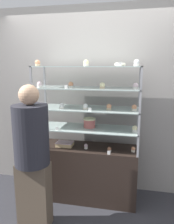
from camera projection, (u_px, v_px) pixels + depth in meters
The scene contains 34 objects.
ground_plane at pixel (87, 197), 3.05m from camera, with size 20.00×20.00×0.00m, color #2D2D33.
back_wall at pixel (92, 101), 3.14m from camera, with size 8.00×0.05×2.60m.
display_base at pixel (87, 172), 2.98m from camera, with size 1.33×0.45×0.74m.
display_riser_lower at pixel (87, 129), 2.85m from camera, with size 1.33×0.45×0.26m.
display_riser_middle at pixel (87, 109), 2.80m from camera, with size 1.33×0.45×0.26m.
display_riser_upper at pixel (87, 89), 2.74m from camera, with size 1.33×0.45×0.26m.
display_riser_top at pixel (87, 67), 2.69m from camera, with size 1.33×0.45×0.26m.
layer_cake_centerpiece at pixel (89, 123), 2.85m from camera, with size 0.16×0.16×0.12m.
sheet_cake_frosted at pixel (65, 144), 2.93m from camera, with size 0.22×0.16×0.06m.
cupcake_0 at pixel (40, 144), 2.93m from camera, with size 0.05×0.05×0.07m.
cupcake_1 at pixel (86, 146), 2.83m from camera, with size 0.05×0.05×0.07m.
cupcake_2 at pixel (109, 150), 2.72m from camera, with size 0.05×0.05×0.07m.
cupcake_3 at pixel (133, 149), 2.72m from camera, with size 0.05×0.05×0.07m.
price_tag_0 at pixel (109, 153), 2.64m from camera, with size 0.04×0.00×0.04m.
cupcake_4 at pixel (41, 124), 2.87m from camera, with size 0.06×0.06×0.08m.
cupcake_5 at pixel (135, 129), 2.67m from camera, with size 0.06×0.06×0.08m.
price_tag_1 at pixel (57, 129), 2.72m from camera, with size 0.04×0.00×0.04m.
cupcake_6 at pixel (40, 105), 2.80m from camera, with size 0.06×0.06×0.07m.
cupcake_7 at pixel (62, 106), 2.74m from camera, with size 0.06×0.06×0.07m.
cupcake_8 at pixel (86, 107), 2.69m from camera, with size 0.06×0.06×0.07m.
cupcake_9 at pixel (109, 107), 2.68m from camera, with size 0.06×0.06×0.07m.
cupcake_10 at pixel (134, 108), 2.63m from camera, with size 0.06×0.06×0.07m.
price_tag_2 at pixel (90, 110), 2.58m from camera, with size 0.04×0.00×0.04m.
cupcake_11 at pixel (40, 85), 2.76m from camera, with size 0.06×0.06×0.07m.
cupcake_12 at pixel (71, 85), 2.73m from camera, with size 0.06×0.06×0.07m.
cupcake_13 at pixel (102, 86), 2.62m from camera, with size 0.06×0.06×0.07m.
cupcake_14 at pixel (136, 86), 2.56m from camera, with size 0.06×0.06×0.07m.
price_tag_3 at pixel (66, 87), 2.58m from camera, with size 0.04×0.00×0.04m.
cupcake_15 at pixel (38, 63), 2.68m from camera, with size 0.06×0.06×0.08m.
cupcake_16 at pixel (86, 63), 2.59m from camera, with size 0.06×0.06×0.08m.
cupcake_17 at pixel (137, 63), 2.48m from camera, with size 0.06×0.06×0.08m.
price_tag_4 at pixel (120, 64), 2.41m from camera, with size 0.04×0.00×0.04m.
donut_glazed at pixel (120, 64), 2.63m from camera, with size 0.13×0.13×0.04m.
customer_figure at pixel (32, 154), 2.35m from camera, with size 0.38×0.38×1.61m.
Camera 1 is at (0.56, -2.69, 1.78)m, focal length 35.00 mm.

